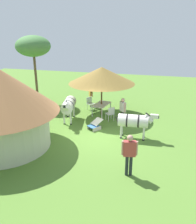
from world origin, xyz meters
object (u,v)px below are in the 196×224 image
(patio_dining_table, at_px, (102,105))
(zebra_by_umbrella, at_px, (134,121))
(standing_watcher, at_px, (129,152))
(striped_lounge_chair, at_px, (95,125))
(acacia_tree_far_lawn, at_px, (33,46))
(shade_umbrella, at_px, (102,75))
(zebra_nearest_camera, at_px, (69,105))
(patio_chair_near_hut, at_px, (111,113))
(guest_beside_umbrella, at_px, (91,94))
(thatched_hut, at_px, (1,104))
(patio_chair_near_lawn, at_px, (90,103))
(guest_behind_table, at_px, (123,109))

(patio_dining_table, xyz_separation_m, zebra_by_umbrella, (-3.06, -2.48, 0.30))
(standing_watcher, bearing_deg, striped_lounge_chair, 110.58)
(acacia_tree_far_lawn, bearing_deg, striped_lounge_chair, -125.06)
(shade_umbrella, bearing_deg, striped_lounge_chair, -175.58)
(zebra_nearest_camera, distance_m, zebra_by_umbrella, 4.44)
(patio_chair_near_hut, distance_m, guest_beside_umbrella, 3.15)
(patio_dining_table, relative_size, acacia_tree_far_lawn, 0.32)
(patio_dining_table, distance_m, zebra_nearest_camera, 2.39)
(shade_umbrella, relative_size, patio_dining_table, 2.64)
(patio_dining_table, bearing_deg, standing_watcher, -157.72)
(thatched_hut, xyz_separation_m, standing_watcher, (-0.93, -6.19, -1.14))
(zebra_nearest_camera, height_order, acacia_tree_far_lawn, acacia_tree_far_lawn)
(patio_chair_near_lawn, height_order, zebra_nearest_camera, zebra_nearest_camera)
(patio_chair_near_lawn, height_order, zebra_by_umbrella, zebra_by_umbrella)
(guest_beside_umbrella, height_order, acacia_tree_far_lawn, acacia_tree_far_lawn)
(patio_dining_table, distance_m, patio_chair_near_hut, 1.28)
(patio_chair_near_hut, bearing_deg, shade_umbrella, 90.00)
(patio_chair_near_lawn, relative_size, guest_behind_table, 0.55)
(striped_lounge_chair, bearing_deg, zebra_by_umbrella, -159.41)
(patio_chair_near_hut, xyz_separation_m, guest_behind_table, (-0.29, -0.80, 0.46))
(thatched_hut, bearing_deg, guest_beside_umbrella, -18.74)
(thatched_hut, height_order, shade_umbrella, thatched_hut)
(shade_umbrella, bearing_deg, patio_dining_table, -14.04)
(shade_umbrella, distance_m, guest_behind_table, 2.66)
(patio_chair_near_lawn, xyz_separation_m, guest_behind_table, (-2.04, -2.63, 0.46))
(patio_dining_table, distance_m, striped_lounge_chair, 2.50)
(patio_chair_near_hut, distance_m, guest_behind_table, 0.96)
(guest_beside_umbrella, bearing_deg, guest_behind_table, 16.58)
(guest_beside_umbrella, distance_m, zebra_nearest_camera, 3.11)
(patio_chair_near_lawn, bearing_deg, patio_chair_near_hut, 83.35)
(patio_chair_near_lawn, bearing_deg, guest_behind_table, 89.20)
(shade_umbrella, bearing_deg, thatched_hut, 147.58)
(patio_dining_table, relative_size, patio_chair_near_lawn, 1.80)
(zebra_by_umbrella, distance_m, acacia_tree_far_lawn, 9.81)
(guest_beside_umbrella, distance_m, standing_watcher, 8.80)
(patio_dining_table, relative_size, patio_chair_near_hut, 1.80)
(shade_umbrella, distance_m, patio_dining_table, 2.02)
(thatched_hut, xyz_separation_m, shade_umbrella, (5.56, -3.53, 0.47))
(striped_lounge_chair, height_order, zebra_by_umbrella, zebra_by_umbrella)
(guest_beside_umbrella, bearing_deg, patio_chair_near_lawn, -17.32)
(zebra_by_umbrella, bearing_deg, standing_watcher, 1.40)
(standing_watcher, bearing_deg, patio_chair_near_hut, 97.58)
(patio_chair_near_hut, bearing_deg, guest_behind_table, -59.80)
(thatched_hut, height_order, patio_chair_near_lawn, thatched_hut)
(patio_chair_near_hut, relative_size, acacia_tree_far_lawn, 0.18)
(thatched_hut, xyz_separation_m, acacia_tree_far_lawn, (7.11, 2.00, 2.02))
(patio_dining_table, height_order, patio_chair_near_hut, patio_chair_near_hut)
(patio_dining_table, xyz_separation_m, striped_lounge_chair, (-2.46, -0.19, -0.41))
(guest_beside_umbrella, height_order, striped_lounge_chair, guest_beside_umbrella)
(shade_umbrella, distance_m, patio_chair_near_hut, 2.50)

